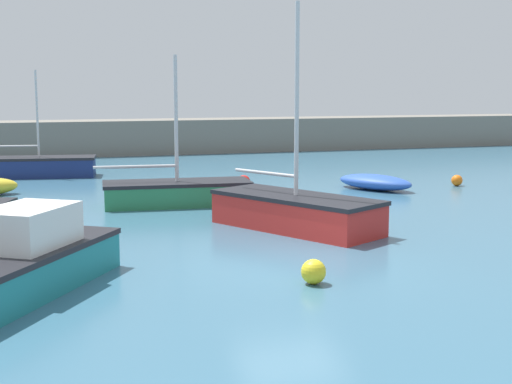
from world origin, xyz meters
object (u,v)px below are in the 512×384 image
at_px(mooring_buoy_red, 244,182).
at_px(sailboat_short_mast, 177,192).
at_px(mooring_buoy_orange, 457,180).
at_px(mooring_buoy_yellow, 313,272).
at_px(rowboat_white_midwater, 375,182).
at_px(motorboat_with_cabin, 21,262).
at_px(sailboat_tall_mast, 296,211).
at_px(sailboat_twin_hulled, 39,166).

bearing_deg(mooring_buoy_red, sailboat_short_mast, -136.22).
xyz_separation_m(mooring_buoy_orange, mooring_buoy_yellow, (-11.45, -12.07, 0.03)).
xyz_separation_m(rowboat_white_midwater, motorboat_with_cabin, (-13.48, -10.93, 0.32)).
height_order(rowboat_white_midwater, mooring_buoy_orange, rowboat_white_midwater).
relative_size(rowboat_white_midwater, mooring_buoy_yellow, 6.83).
distance_m(rowboat_white_midwater, sailboat_tall_mast, 8.91).
distance_m(rowboat_white_midwater, mooring_buoy_yellow, 14.39).
height_order(rowboat_white_midwater, sailboat_tall_mast, sailboat_tall_mast).
bearing_deg(sailboat_twin_hulled, rowboat_white_midwater, -24.28).
bearing_deg(sailboat_tall_mast, mooring_buoy_yellow, -45.56).
bearing_deg(sailboat_twin_hulled, mooring_buoy_yellow, -66.96).
bearing_deg(mooring_buoy_orange, mooring_buoy_red, 166.60).
relative_size(sailboat_twin_hulled, mooring_buoy_yellow, 10.74).
relative_size(sailboat_tall_mast, mooring_buoy_yellow, 12.22).
distance_m(mooring_buoy_orange, mooring_buoy_red, 8.91).
xyz_separation_m(motorboat_with_cabin, mooring_buoy_orange, (17.24, 10.84, -0.39)).
height_order(rowboat_white_midwater, mooring_buoy_yellow, rowboat_white_midwater).
bearing_deg(motorboat_with_cabin, rowboat_white_midwater, 162.79).
relative_size(mooring_buoy_orange, mooring_buoy_yellow, 0.88).
height_order(sailboat_short_mast, mooring_buoy_orange, sailboat_short_mast).
distance_m(motorboat_with_cabin, mooring_buoy_orange, 20.37).
bearing_deg(motorboat_with_cabin, mooring_buoy_red, -179.82).
xyz_separation_m(motorboat_with_cabin, mooring_buoy_red, (8.57, 12.90, -0.36)).
height_order(motorboat_with_cabin, mooring_buoy_red, motorboat_with_cabin).
height_order(sailboat_short_mast, rowboat_white_midwater, sailboat_short_mast).
distance_m(motorboat_with_cabin, mooring_buoy_yellow, 5.93).
xyz_separation_m(sailboat_tall_mast, mooring_buoy_yellow, (-1.74, -5.54, -0.27)).
height_order(sailboat_tall_mast, mooring_buoy_orange, sailboat_tall_mast).
distance_m(sailboat_short_mast, mooring_buoy_red, 4.76).
relative_size(sailboat_twin_hulled, mooring_buoy_orange, 12.17).
bearing_deg(sailboat_short_mast, motorboat_with_cabin, -112.55).
relative_size(sailboat_tall_mast, mooring_buoy_red, 11.94).
distance_m(sailboat_twin_hulled, mooring_buoy_red, 10.17).
height_order(sailboat_twin_hulled, motorboat_with_cabin, sailboat_twin_hulled).
xyz_separation_m(sailboat_tall_mast, mooring_buoy_orange, (9.72, 6.53, -0.30)).
bearing_deg(mooring_buoy_red, rowboat_white_midwater, -21.90).
height_order(sailboat_twin_hulled, sailboat_short_mast, sailboat_short_mast).
bearing_deg(rowboat_white_midwater, mooring_buoy_orange, 60.18).
relative_size(sailboat_short_mast, mooring_buoy_red, 10.10).
bearing_deg(rowboat_white_midwater, mooring_buoy_yellow, -60.79).
height_order(sailboat_short_mast, mooring_buoy_yellow, sailboat_short_mast).
bearing_deg(sailboat_short_mast, mooring_buoy_red, 49.36).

